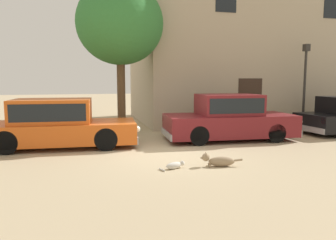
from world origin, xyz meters
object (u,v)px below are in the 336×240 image
Objects in this scene: stray_cat at (175,165)px; stray_dog_spotted at (218,161)px; parked_sedan_nearest at (57,123)px; acacia_tree_left at (120,24)px; street_lamp at (305,74)px; parked_sedan_second at (229,118)px.

stray_dog_spotted is at bearing -21.73° from stray_cat.
parked_sedan_nearest is 4.53m from acacia_tree_left.
stray_dog_spotted is 7.73m from street_lamp.
acacia_tree_left is at bearing -59.94° from stray_dog_spotted.
parked_sedan_second is 5.27m from acacia_tree_left.
parked_sedan_second is 4.20m from stray_cat.
stray_dog_spotted is (3.83, -3.29, -0.59)m from parked_sedan_nearest.
street_lamp reaches higher than parked_sedan_second.
parked_sedan_second is 1.32× the size of street_lamp.
parked_sedan_nearest is at bearing -135.78° from acacia_tree_left.
acacia_tree_left reaches higher than parked_sedan_second.
stray_cat is at bearing -45.39° from parked_sedan_nearest.
parked_sedan_second is 0.81× the size of acacia_tree_left.
acacia_tree_left reaches higher than street_lamp.
acacia_tree_left is at bearing 149.95° from parked_sedan_second.
acacia_tree_left is (2.18, 2.12, 3.36)m from parked_sedan_nearest.
stray_dog_spotted is 1.59× the size of stray_cat.
street_lamp is 7.73m from acacia_tree_left.
acacia_tree_left is (-3.39, 2.28, 3.34)m from parked_sedan_second.
stray_dog_spotted is at bearing -115.09° from parked_sedan_second.
street_lamp reaches higher than stray_dog_spotted.
stray_dog_spotted is 0.18× the size of acacia_tree_left.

